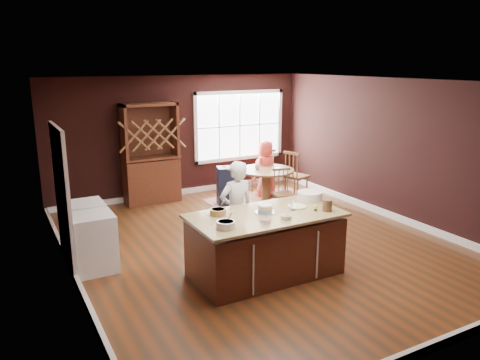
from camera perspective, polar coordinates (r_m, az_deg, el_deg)
name	(u,v)px	position (r m, az deg, el deg)	size (l,w,h in m)	color
room_shell	(260,166)	(7.58, 2.43, 1.70)	(7.00, 7.00, 7.00)	#622F13
window	(239,126)	(11.25, -0.07, 6.64)	(2.36, 0.10, 1.66)	white
doorway	(63,201)	(7.27, -20.79, -2.44)	(0.08, 1.26, 2.13)	white
kitchen_island	(265,246)	(6.76, 3.10, -8.01)	(2.15, 1.13, 0.92)	#461F15
dining_table	(266,179)	(10.08, 3.21, 0.12)	(1.19, 1.19, 0.75)	brown
baker	(236,210)	(7.19, -0.46, -3.72)	(0.57, 0.37, 1.55)	silver
layer_cake	(265,209)	(6.62, 3.07, -3.50)	(0.29, 0.29, 0.12)	white
bowl_blue	(226,225)	(6.01, -1.75, -5.48)	(0.25, 0.25, 0.09)	white
bowl_yellow	(218,212)	(6.53, -2.70, -3.91)	(0.23, 0.23, 0.08)	#9D7452
bowl_pink	(266,221)	(6.21, 3.13, -5.04)	(0.15, 0.15, 0.05)	white
bowl_olive	(286,217)	(6.39, 5.63, -4.53)	(0.15, 0.15, 0.06)	beige
drinking_glass	(293,205)	(6.75, 6.48, -3.08)	(0.08, 0.08, 0.15)	white
dinner_plate	(297,206)	(6.93, 6.95, -3.21)	(0.28, 0.28, 0.02)	beige
white_tub	(310,196)	(7.29, 8.48, -1.91)	(0.38, 0.38, 0.13)	white
stoneware_crock	(327,205)	(6.80, 10.58, -3.05)	(0.14, 0.14, 0.17)	#4F3923
toy_figurine	(316,208)	(6.78, 9.20, -3.40)	(0.05, 0.05, 0.08)	yellow
rug	(266,203)	(10.22, 3.17, -2.76)	(2.29, 1.77, 0.01)	brown
chair_east	(296,174)	(10.57, 6.89, 0.74)	(0.45, 0.43, 1.08)	#985A2F
chair_south	(284,192)	(9.34, 5.34, -1.49)	(0.39, 0.37, 0.94)	#995932
chair_north	(263,171)	(10.84, 2.78, 1.14)	(0.45, 0.43, 1.07)	olive
seated_woman	(265,169)	(10.56, 3.12, 1.37)	(0.63, 0.41, 1.28)	#EA463C
high_chair	(226,185)	(9.98, -1.77, -0.63)	(0.35, 0.35, 0.86)	#1D2742
toddler	(228,167)	(9.95, -1.51, 1.58)	(0.18, 0.14, 0.26)	#8CA5BF
table_plate	(280,168)	(10.09, 4.85, 1.41)	(0.21, 0.21, 0.02)	beige
table_cup	(257,167)	(10.02, 2.12, 1.58)	(0.12, 0.12, 0.09)	silver
hutch	(151,154)	(10.21, -10.85, 3.18)	(1.17, 0.49, 2.15)	#402610
washer	(94,243)	(7.20, -17.39, -7.31)	(0.59, 0.57, 0.86)	white
dryer	(85,229)	(7.79, -18.34, -5.70)	(0.60, 0.58, 0.87)	white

